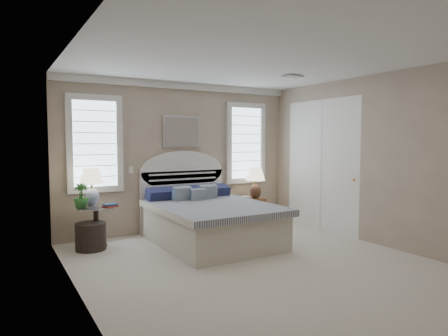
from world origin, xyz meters
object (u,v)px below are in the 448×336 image
at_px(floor_pot, 91,236).
at_px(lamp_left, 92,182).
at_px(bed, 208,218).
at_px(lamp_right, 255,179).
at_px(nightstand_right, 250,206).
at_px(side_table_left, 96,222).

distance_m(floor_pot, lamp_left, 0.84).
bearing_deg(bed, lamp_right, 25.04).
relative_size(bed, nightstand_right, 4.29).
height_order(bed, floor_pot, bed).
relative_size(bed, lamp_right, 3.73).
bearing_deg(side_table_left, bed, -19.74).
height_order(lamp_left, lamp_right, lamp_left).
relative_size(side_table_left, nightstand_right, 1.19).
relative_size(nightstand_right, floor_pot, 1.17).
height_order(nightstand_right, lamp_left, lamp_left).
distance_m(floor_pot, lamp_right, 3.23).
height_order(floor_pot, lamp_left, lamp_left).
bearing_deg(floor_pot, lamp_left, 72.65).
bearing_deg(bed, floor_pot, 165.37).
xyz_separation_m(lamp_left, lamp_right, (3.06, -0.09, -0.09)).
xyz_separation_m(nightstand_right, lamp_left, (-2.98, 0.05, 0.61)).
bearing_deg(lamp_left, side_table_left, -80.10).
height_order(nightstand_right, lamp_right, lamp_right).
relative_size(nightstand_right, lamp_right, 0.87).
bearing_deg(bed, lamp_left, 156.22).
bearing_deg(nightstand_right, bed, -151.97).
distance_m(bed, nightstand_right, 1.47).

